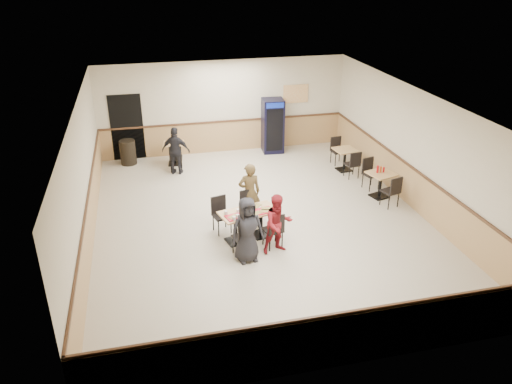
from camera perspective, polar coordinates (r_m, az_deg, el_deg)
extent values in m
plane|color=beige|center=(12.35, 0.58, -3.24)|extent=(10.00, 10.00, 0.00)
plane|color=silver|center=(11.22, 0.64, 10.33)|extent=(10.00, 10.00, 0.00)
plane|color=beige|center=(16.34, -3.68, 9.67)|extent=(8.00, 0.00, 8.00)
plane|color=beige|center=(7.54, 9.96, -10.93)|extent=(8.00, 0.00, 8.00)
plane|color=beige|center=(11.49, -19.15, 1.30)|extent=(0.00, 10.00, 10.00)
plane|color=beige|center=(13.19, 17.78, 4.59)|extent=(0.00, 10.00, 10.00)
cube|color=tan|center=(16.63, -3.57, 6.34)|extent=(7.98, 0.03, 1.00)
cube|color=tan|center=(13.55, 17.17, 0.64)|extent=(0.03, 9.98, 1.00)
cube|color=#472B19|center=(16.45, -3.61, 8.07)|extent=(7.98, 0.04, 0.06)
cube|color=black|center=(16.25, -14.53, 7.15)|extent=(1.00, 0.02, 2.10)
cube|color=orange|center=(16.79, 4.56, 11.13)|extent=(0.85, 0.02, 0.60)
cube|color=black|center=(11.47, -2.32, -5.58)|extent=(0.51, 0.51, 0.04)
cylinder|color=black|center=(11.30, -2.35, -4.13)|extent=(0.08, 0.08, 0.63)
cube|color=tan|center=(11.14, -2.38, -2.68)|extent=(0.79, 0.79, 0.04)
cube|color=black|center=(11.71, 0.57, -4.84)|extent=(0.51, 0.51, 0.04)
cylinder|color=black|center=(11.55, 0.58, -3.41)|extent=(0.08, 0.08, 0.63)
cube|color=tan|center=(11.40, 0.59, -1.98)|extent=(0.79, 0.79, 0.04)
imported|color=black|center=(10.46, -1.02, -4.35)|extent=(0.77, 0.55, 1.46)
imported|color=maroon|center=(10.78, 2.54, -3.67)|extent=(0.74, 0.62, 1.37)
imported|color=brown|center=(12.03, -0.76, -0.05)|extent=(0.54, 0.36, 1.49)
imported|color=black|center=(14.91, -9.14, 4.66)|extent=(0.91, 0.63, 1.44)
cube|color=red|center=(11.27, 0.92, -2.14)|extent=(0.48, 0.40, 0.02)
cube|color=red|center=(11.02, -2.36, -2.84)|extent=(0.48, 0.40, 0.02)
cylinder|color=silver|center=(11.09, -0.93, -2.68)|extent=(0.21, 0.21, 0.01)
cube|color=tan|center=(11.08, -0.93, -2.62)|extent=(0.25, 0.16, 0.02)
cylinder|color=silver|center=(11.01, -2.58, -2.92)|extent=(0.21, 0.21, 0.01)
cube|color=tan|center=(11.00, -2.58, -2.86)|extent=(0.29, 0.27, 0.02)
cylinder|color=silver|center=(11.35, 1.22, -1.97)|extent=(0.21, 0.21, 0.01)
cube|color=tan|center=(11.35, 1.22, -1.92)|extent=(0.27, 0.20, 0.02)
cylinder|color=silver|center=(11.48, 0.06, -1.64)|extent=(0.21, 0.21, 0.01)
cube|color=tan|center=(11.47, 0.06, -1.59)|extent=(0.28, 0.29, 0.02)
cylinder|color=silver|center=(11.14, -0.03, -2.52)|extent=(0.21, 0.21, 0.01)
cube|color=tan|center=(11.14, -0.03, -2.46)|extent=(0.28, 0.23, 0.02)
cylinder|color=silver|center=(11.25, 1.06, -2.25)|extent=(0.21, 0.21, 0.01)
cube|color=tan|center=(11.24, 1.06, -2.19)|extent=(0.27, 0.20, 0.02)
cylinder|color=silver|center=(10.87, -2.54, -3.04)|extent=(0.07, 0.07, 0.09)
cylinder|color=silver|center=(10.92, -1.59, -2.90)|extent=(0.07, 0.07, 0.09)
cylinder|color=silver|center=(11.18, -2.05, -2.18)|extent=(0.07, 0.07, 0.09)
cylinder|color=silver|center=(11.12, -3.46, -2.38)|extent=(0.07, 0.07, 0.09)
cylinder|color=silver|center=(10.96, -2.10, -2.80)|extent=(0.07, 0.07, 0.09)
cylinder|color=#9EA4B0|center=(11.28, -0.77, -1.82)|extent=(0.07, 0.07, 0.12)
cylinder|color=#9EA4B0|center=(11.27, -0.37, -1.85)|extent=(0.07, 0.07, 0.12)
ellipsoid|color=white|center=(11.23, -0.75, -2.04)|extent=(0.14, 0.14, 0.10)
cube|color=black|center=(13.93, 13.86, -0.45)|extent=(0.52, 0.52, 0.04)
cylinder|color=black|center=(13.79, 14.00, 0.80)|extent=(0.08, 0.08, 0.63)
cube|color=tan|center=(13.66, 14.15, 2.04)|extent=(0.80, 0.80, 0.04)
cube|color=black|center=(15.45, 9.99, 2.54)|extent=(0.45, 0.45, 0.04)
cylinder|color=black|center=(15.33, 10.08, 3.66)|extent=(0.08, 0.08, 0.61)
cube|color=tan|center=(15.21, 10.17, 4.77)|extent=(0.70, 0.70, 0.04)
cylinder|color=#B30C10|center=(13.61, 13.73, 2.55)|extent=(0.06, 0.06, 0.20)
cylinder|color=#C04B19|center=(13.66, 14.06, 2.52)|extent=(0.06, 0.06, 0.17)
cylinder|color=#B30C10|center=(13.70, 14.39, 2.49)|extent=(0.05, 0.05, 0.14)
cube|color=black|center=(15.88, -9.22, 3.25)|extent=(0.45, 0.45, 0.04)
cylinder|color=black|center=(15.76, -9.30, 4.35)|extent=(0.08, 0.08, 0.62)
cube|color=tan|center=(15.65, -9.38, 5.44)|extent=(0.71, 0.71, 0.04)
cube|color=black|center=(16.46, 1.92, 7.58)|extent=(0.71, 0.69, 1.77)
cube|color=black|center=(16.17, 2.15, 7.07)|extent=(0.54, 0.06, 1.39)
cube|color=#0D2495|center=(15.92, 2.20, 9.85)|extent=(0.56, 0.06, 0.17)
cylinder|color=black|center=(16.06, -14.43, 4.42)|extent=(0.49, 0.49, 0.77)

